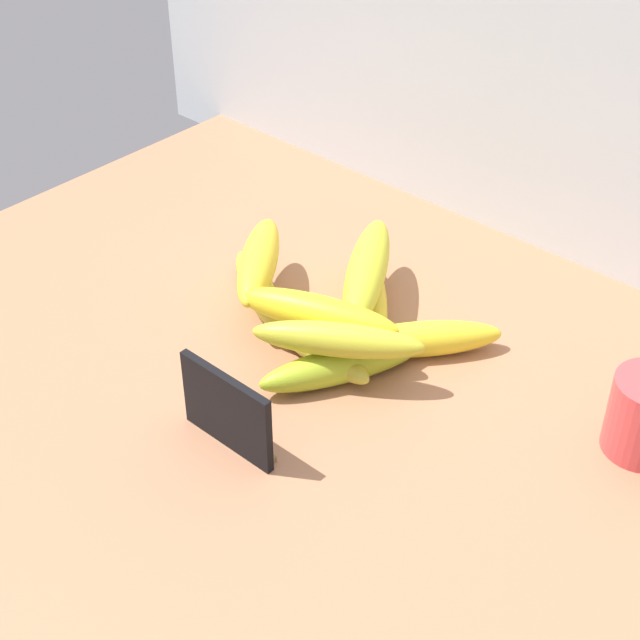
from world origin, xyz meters
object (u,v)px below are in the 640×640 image
banana_7 (317,313)px  banana_5 (336,339)px  banana_1 (311,341)px  banana_6 (367,270)px  banana_4 (370,293)px  banana_3 (421,339)px  banana_0 (344,366)px  chalkboard_sign (227,413)px  banana_8 (259,261)px  banana_2 (258,288)px

banana_7 → banana_5: bearing=-23.9°
banana_1 → banana_6: (-0.42, 9.54, 3.93)cm
banana_5 → banana_7: (-4.32, 1.92, -0.00)cm
banana_4 → banana_6: banana_6 is taller
banana_5 → banana_7: banana_7 is taller
banana_3 → banana_5: bearing=-111.0°
banana_7 → banana_0: bearing=-14.1°
chalkboard_sign → banana_7: (-2.82, 15.38, 1.68)cm
chalkboard_sign → banana_3: size_ratio=0.64×
banana_6 → banana_8: size_ratio=1.20×
banana_3 → banana_7: bearing=-136.6°
chalkboard_sign → banana_2: size_ratio=0.72×
chalkboard_sign → banana_5: bearing=83.7°
banana_1 → banana_3: 11.57cm
banana_5 → banana_8: size_ratio=1.03×
chalkboard_sign → banana_7: size_ratio=0.62×
banana_5 → banana_8: 16.37cm
banana_4 → banana_8: bearing=-142.6°
banana_8 → banana_7: bearing=-14.9°
chalkboard_sign → banana_6: 24.88cm
banana_5 → banana_4: bearing=115.1°
chalkboard_sign → banana_1: bearing=102.5°
banana_0 → banana_1: size_ratio=1.01×
banana_6 → banana_7: bearing=-84.3°
banana_7 → banana_8: 11.68cm
banana_5 → banana_3: bearing=69.0°
banana_0 → banana_4: bearing=118.5°
chalkboard_sign → banana_2: chalkboard_sign is taller
banana_0 → banana_7: size_ratio=1.00×
banana_1 → banana_2: banana_1 is taller
banana_1 → banana_4: bearing=95.3°
banana_5 → banana_8: banana_8 is taller
banana_1 → banana_4: (-1.01, 10.87, -0.00)cm
banana_3 → banana_8: size_ratio=1.02×
chalkboard_sign → banana_3: 23.55cm
banana_4 → banana_5: 14.20cm
banana_4 → chalkboard_sign: bearing=-80.5°
banana_0 → banana_8: bearing=165.3°
banana_1 → banana_4: size_ratio=1.02×
banana_1 → banana_4: 10.92cm
chalkboard_sign → banana_4: bearing=99.5°
banana_2 → banana_5: bearing=-17.2°
chalkboard_sign → banana_3: bearing=77.4°
banana_0 → banana_1: 5.42cm
chalkboard_sign → banana_2: (-14.33, 18.35, -2.18)cm
banana_5 → banana_0: bearing=51.8°
banana_2 → banana_7: (11.51, -2.97, 3.86)cm
banana_5 → banana_6: size_ratio=0.85×
banana_4 → banana_1: bearing=-84.7°
banana_2 → banana_0: bearing=-14.4°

